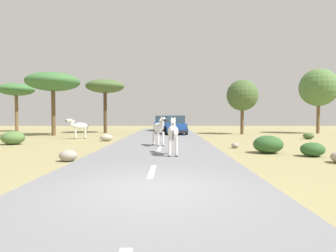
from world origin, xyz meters
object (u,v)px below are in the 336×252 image
zebra_1 (79,126)px  rock_1 (68,156)px  rock_0 (235,145)px  rock_4 (106,138)px  bush_0 (313,149)px  car_1 (175,125)px  tree_3 (105,87)px  bush_4 (13,138)px  zebra_2 (173,132)px  tree_7 (16,90)px  zebra_0 (159,128)px  tree_0 (242,95)px  tree_2 (319,88)px  car_0 (163,124)px  bush_3 (268,144)px  bush_2 (309,136)px  tree_5 (53,82)px

zebra_1 → rock_1: size_ratio=2.36×
rock_0 → rock_4: size_ratio=0.49×
bush_0 → car_1: bearing=110.3°
tree_3 → bush_4: tree_3 is taller
zebra_2 → tree_7: tree_7 is taller
zebra_0 → tree_0: tree_0 is taller
tree_0 → bush_4: bearing=-148.2°
rock_4 → zebra_1: bearing=142.9°
tree_2 → rock_0: (-11.30, -13.31, -4.42)m
rock_0 → bush_0: bearing=-51.7°
zebra_1 → rock_4: size_ratio=1.81×
car_0 → tree_0: (7.76, -6.27, 2.85)m
zebra_0 → rock_1: size_ratio=2.48×
zebra_1 → bush_3: size_ratio=1.17×
tree_0 → bush_3: tree_0 is taller
car_0 → bush_0: size_ratio=4.35×
bush_0 → bush_3: 1.87m
tree_0 → bush_0: bearing=-93.1°
zebra_2 → tree_3: size_ratio=0.32×
bush_4 → bush_2: bearing=12.2°
bush_2 → rock_4: bearing=-172.9°
bush_3 → rock_4: bush_3 is taller
bush_4 → rock_0: (13.00, -1.81, -0.27)m
car_0 → tree_2: size_ratio=0.68×
zebra_1 → zebra_2: 11.70m
car_1 → rock_1: size_ratio=6.55×
zebra_1 → tree_3: 8.73m
tree_7 → bush_2: 29.49m
car_0 → rock_1: car_0 is taller
bush_2 → rock_1: bearing=-143.0°
zebra_1 → tree_2: (21.69, 7.16, 3.62)m
tree_3 → zebra_0: bearing=-65.6°
zebra_2 → bush_4: 10.88m
car_1 → bush_4: bearing=42.1°
tree_7 → bush_3: bearing=-40.3°
bush_3 → bush_4: bearing=164.3°
tree_0 → tree_5: 17.38m
tree_0 → tree_2: tree_2 is taller
bush_0 → rock_0: bearing=128.3°
zebra_2 → tree_5: tree_5 is taller
zebra_2 → tree_3: 18.89m
car_0 → tree_3: 8.16m
tree_5 → zebra_0: bearing=-43.5°
car_1 → tree_2: size_ratio=0.69×
bush_3 → tree_5: bearing=141.0°
rock_4 → bush_2: bearing=7.1°
car_1 → tree_5: bearing=6.8°
tree_3 → tree_2: bearing=-1.9°
rock_4 → tree_0: bearing=34.4°
bush_2 → zebra_0: bearing=-153.8°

